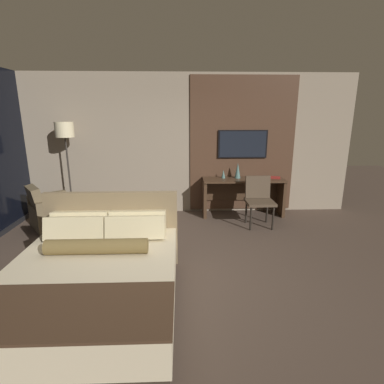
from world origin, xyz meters
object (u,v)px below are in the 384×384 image
object	(u,v)px
desk	(243,191)
vase_tall	(238,170)
floor_lamp	(65,138)
book	(275,178)
armchair_by_window	(52,212)
bed	(94,280)
desk_chair	(259,196)
vase_short	(223,174)
tv	(243,144)

from	to	relation	value
desk	vase_tall	size ratio (longest dim) A/B	5.18
floor_lamp	vase_tall	distance (m)	3.38
book	vase_tall	bearing A→B (deg)	176.02
armchair_by_window	vase_tall	xyz separation A→B (m)	(3.52, 0.61, 0.64)
desk	armchair_by_window	xyz separation A→B (m)	(-3.63, -0.56, -0.23)
bed	armchair_by_window	distance (m)	2.83
desk_chair	desk	bearing A→B (deg)	106.38
bed	vase_tall	xyz separation A→B (m)	(2.07, 3.05, 0.59)
desk_chair	floor_lamp	size ratio (longest dim) A/B	0.49
vase_tall	book	distance (m)	0.76
desk	vase_tall	world-z (taller)	vase_tall
desk_chair	vase_tall	bearing A→B (deg)	113.75
desk	vase_short	bearing A→B (deg)	170.91
desk_chair	armchair_by_window	size ratio (longest dim) A/B	0.93
vase_short	bed	bearing A→B (deg)	-120.22
tv	book	size ratio (longest dim) A/B	3.85
bed	desk_chair	xyz separation A→B (m)	(2.36, 2.41, 0.22)
bed	tv	distance (m)	4.03
desk_chair	armchair_by_window	world-z (taller)	desk_chair
vase_short	vase_tall	bearing A→B (deg)	-2.48
vase_tall	armchair_by_window	bearing A→B (deg)	-170.08
tv	floor_lamp	size ratio (longest dim) A/B	0.53
floor_lamp	vase_tall	world-z (taller)	floor_lamp
bed	tv	xyz separation A→B (m)	(2.18, 3.20, 1.10)
desk	vase_tall	distance (m)	0.43
tv	vase_tall	bearing A→B (deg)	-125.32
armchair_by_window	vase_tall	size ratio (longest dim) A/B	3.12
desk_chair	vase_short	distance (m)	0.92
tv	desk	bearing A→B (deg)	-90.00
vase_short	book	size ratio (longest dim) A/B	0.64
vase_tall	vase_short	world-z (taller)	vase_tall
desk	desk_chair	xyz separation A→B (m)	(0.18, -0.59, 0.04)
vase_short	desk_chair	bearing A→B (deg)	-48.78
desk_chair	book	world-z (taller)	desk_chair
desk	desk_chair	distance (m)	0.62
floor_lamp	vase_short	world-z (taller)	floor_lamp
armchair_by_window	bed	bearing A→B (deg)	173.56
desk	floor_lamp	distance (m)	3.58
tv	armchair_by_window	xyz separation A→B (m)	(-3.63, -0.77, -1.15)
desk	bed	bearing A→B (deg)	-126.01
bed	vase_tall	distance (m)	3.73
floor_lamp	desk_chair	bearing A→B (deg)	-7.98
floor_lamp	vase_short	xyz separation A→B (m)	(3.02, 0.15, -0.74)
floor_lamp	vase_short	size ratio (longest dim) A/B	11.24
tv	vase_short	xyz separation A→B (m)	(-0.40, -0.14, -0.58)
armchair_by_window	vase_short	size ratio (longest dim) A/B	5.87
armchair_by_window	book	world-z (taller)	armchair_by_window
bed	book	size ratio (longest dim) A/B	8.36
bed	floor_lamp	size ratio (longest dim) A/B	1.15
desk	desk_chair	world-z (taller)	desk_chair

